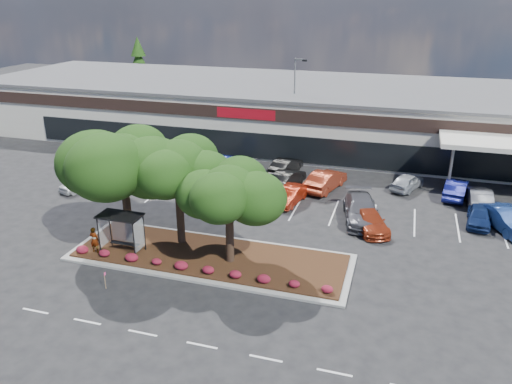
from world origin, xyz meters
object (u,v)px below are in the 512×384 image
(light_pole, at_px, (295,112))
(survey_stake, at_px, (105,278))
(car_0, at_px, (81,182))
(car_1, at_px, (136,173))

(light_pole, bearing_deg, survey_stake, -98.59)
(car_0, bearing_deg, car_1, 59.12)
(light_pole, height_order, car_1, light_pole)
(car_0, relative_size, car_1, 0.69)
(survey_stake, distance_m, car_0, 16.90)
(survey_stake, xyz_separation_m, car_1, (-7.10, 16.11, 0.13))
(light_pole, height_order, car_0, light_pole)
(car_1, bearing_deg, survey_stake, -67.95)
(light_pole, xyz_separation_m, car_1, (-11.47, -12.85, -3.52))
(car_0, height_order, car_1, car_1)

